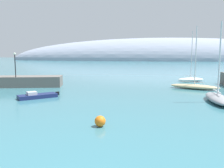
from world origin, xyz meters
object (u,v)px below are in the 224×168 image
(motorboat_navy_outer, at_px, (37,96))
(sailboat_grey_end_of_line, at_px, (217,98))
(sailboat_white_outer_mooring, at_px, (191,79))
(harbor_lamp_post, at_px, (15,62))
(sailboat_sand_near_shore, at_px, (194,86))
(mooring_buoy_orange, at_px, (100,121))

(motorboat_navy_outer, bearing_deg, sailboat_grey_end_of_line, 140.30)
(sailboat_white_outer_mooring, xyz_separation_m, harbor_lamp_post, (-31.22, -13.55, 3.86))
(sailboat_sand_near_shore, xyz_separation_m, sailboat_white_outer_mooring, (1.29, 10.67, 0.05))
(sailboat_white_outer_mooring, distance_m, sailboat_grey_end_of_line, 21.30)
(sailboat_sand_near_shore, height_order, motorboat_navy_outer, sailboat_sand_near_shore)
(sailboat_grey_end_of_line, xyz_separation_m, harbor_lamp_post, (-30.58, 7.75, 3.87))
(mooring_buoy_orange, bearing_deg, sailboat_sand_near_shore, 62.45)
(mooring_buoy_orange, bearing_deg, sailboat_grey_end_of_line, 43.35)
(sailboat_white_outer_mooring, bearing_deg, mooring_buoy_orange, -126.74)
(harbor_lamp_post, bearing_deg, mooring_buoy_orange, -46.33)
(sailboat_sand_near_shore, height_order, harbor_lamp_post, sailboat_sand_near_shore)
(sailboat_white_outer_mooring, distance_m, motorboat_navy_outer, 32.05)
(sailboat_sand_near_shore, xyz_separation_m, mooring_buoy_orange, (-11.55, -22.13, -0.05))
(mooring_buoy_orange, bearing_deg, motorboat_navy_outer, 134.10)
(mooring_buoy_orange, distance_m, harbor_lamp_post, 26.92)
(motorboat_navy_outer, height_order, harbor_lamp_post, harbor_lamp_post)
(harbor_lamp_post, bearing_deg, sailboat_white_outer_mooring, 23.46)
(sailboat_grey_end_of_line, bearing_deg, motorboat_navy_outer, -87.03)
(mooring_buoy_orange, height_order, harbor_lamp_post, harbor_lamp_post)
(sailboat_white_outer_mooring, relative_size, harbor_lamp_post, 2.50)
(sailboat_white_outer_mooring, height_order, sailboat_grey_end_of_line, sailboat_white_outer_mooring)
(sailboat_sand_near_shore, xyz_separation_m, sailboat_grey_end_of_line, (0.65, -10.62, 0.04))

